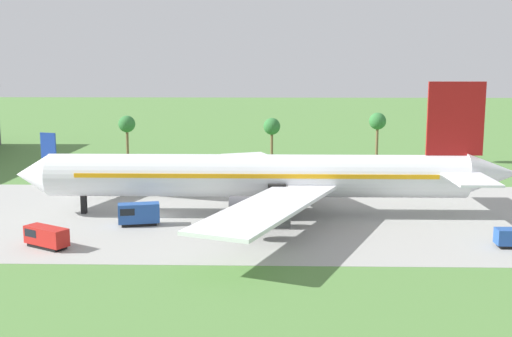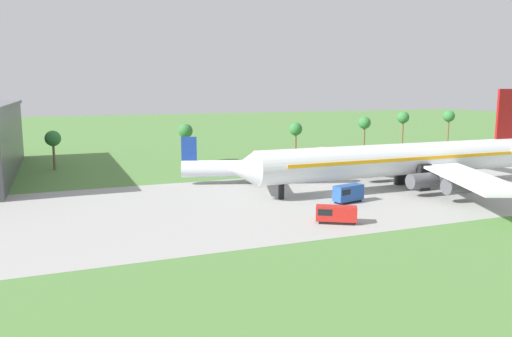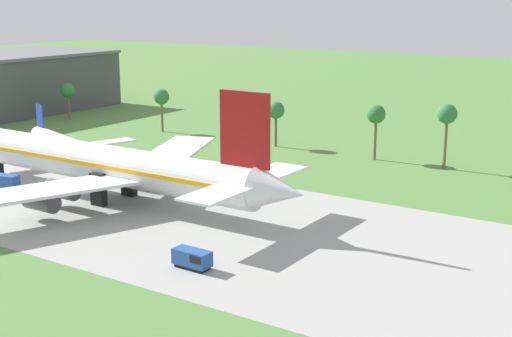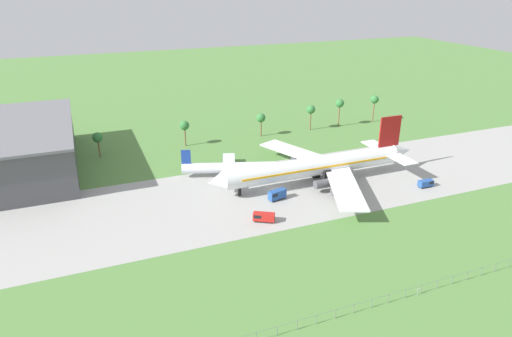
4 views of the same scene
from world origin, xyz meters
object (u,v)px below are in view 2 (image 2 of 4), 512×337
jet_airliner (408,159)px  regional_aircraft (257,168)px  catering_van (348,193)px  fuel_truck (335,214)px

jet_airliner → regional_aircraft: (-24.64, 14.31, -2.38)m
regional_aircraft → catering_van: (7.60, -20.82, -1.54)m
fuel_truck → catering_van: catering_van is taller
jet_airliner → regional_aircraft: size_ratio=2.39×
fuel_truck → catering_van: 13.41m
jet_airliner → fuel_truck: bearing=-146.6°
jet_airliner → fuel_truck: (-25.58, -16.84, -4.17)m
jet_airliner → regional_aircraft: jet_airliner is taller
jet_airliner → catering_van: size_ratio=12.45×
catering_van → jet_airliner: bearing=20.9°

